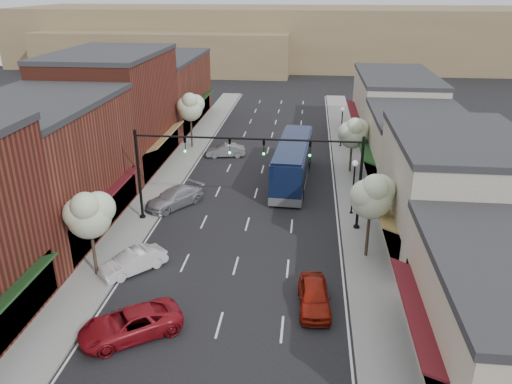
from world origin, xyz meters
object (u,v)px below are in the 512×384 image
(tree_right_near, at_px, (372,195))
(red_hatchback, at_px, (314,296))
(tree_left_far, at_px, (190,106))
(parked_car_c, at_px, (174,198))
(tree_left_near, at_px, (89,213))
(parked_car_e, at_px, (225,150))
(coach_bus, at_px, (293,162))
(lamp_post_far, at_px, (342,120))
(parked_car_b, at_px, (133,262))
(signal_mast_left, at_px, (170,163))
(lamp_post_near, at_px, (354,179))
(parked_car_a, at_px, (130,324))
(tree_right_far, at_px, (353,132))
(signal_mast_right, at_px, (327,169))

(tree_right_near, distance_m, red_hatchback, 7.72)
(tree_left_far, bearing_deg, parked_car_c, -82.38)
(tree_left_near, bearing_deg, parked_car_e, 80.22)
(tree_left_near, relative_size, coach_bus, 0.46)
(lamp_post_far, xyz_separation_m, parked_car_b, (-14.00, -27.32, -2.32))
(signal_mast_left, distance_m, lamp_post_near, 13.75)
(tree_left_far, bearing_deg, tree_left_near, -90.00)
(signal_mast_left, height_order, lamp_post_near, signal_mast_left)
(parked_car_a, distance_m, parked_car_e, 28.78)
(coach_bus, height_order, parked_car_a, coach_bus)
(lamp_post_near, relative_size, parked_car_c, 0.86)
(lamp_post_near, distance_m, parked_car_e, 17.82)
(lamp_post_near, relative_size, parked_car_b, 1.07)
(red_hatchback, relative_size, parked_car_a, 0.82)
(tree_left_near, xyz_separation_m, parked_car_a, (3.97, -5.25, -3.51))
(tree_left_far, distance_m, parked_car_c, 15.97)
(signal_mast_left, height_order, parked_car_a, signal_mast_left)
(lamp_post_far, height_order, parked_car_e, lamp_post_far)
(lamp_post_near, xyz_separation_m, parked_car_a, (-12.08, -15.81, -2.29))
(signal_mast_left, relative_size, parked_car_c, 1.60)
(tree_right_near, xyz_separation_m, parked_car_e, (-12.55, 19.53, -3.79))
(parked_car_c, bearing_deg, parked_car_a, -47.62)
(coach_bus, height_order, red_hatchback, coach_bus)
(tree_right_far, distance_m, lamp_post_far, 8.13)
(coach_bus, bearing_deg, signal_mast_right, -70.27)
(parked_car_b, relative_size, parked_car_e, 1.05)
(parked_car_a, relative_size, parked_car_c, 1.00)
(tree_left_far, distance_m, lamp_post_near, 22.33)
(signal_mast_left, xyz_separation_m, parked_car_c, (-0.58, 2.59, -3.88))
(coach_bus, bearing_deg, parked_car_a, -104.72)
(lamp_post_near, bearing_deg, tree_right_far, 86.69)
(tree_left_far, relative_size, coach_bus, 0.50)
(lamp_post_far, relative_size, parked_car_a, 0.86)
(tree_right_near, height_order, lamp_post_near, tree_right_near)
(lamp_post_far, bearing_deg, tree_left_near, -119.78)
(lamp_post_far, height_order, parked_car_b, lamp_post_far)
(parked_car_e, bearing_deg, tree_left_far, -132.20)
(tree_right_near, bearing_deg, parked_car_e, 122.72)
(tree_left_near, height_order, lamp_post_far, tree_left_near)
(signal_mast_right, bearing_deg, red_hatchback, -94.07)
(tree_left_near, xyz_separation_m, coach_bus, (11.22, 17.05, -2.28))
(parked_car_a, distance_m, parked_car_b, 6.29)
(tree_left_far, xyz_separation_m, lamp_post_far, (16.05, 2.06, -1.60))
(lamp_post_near, xyz_separation_m, parked_car_b, (-14.00, -9.82, -2.32))
(lamp_post_far, xyz_separation_m, coach_bus, (-4.84, -11.00, -1.07))
(tree_right_near, xyz_separation_m, red_hatchback, (-3.43, -5.82, -3.73))
(signal_mast_right, bearing_deg, coach_bus, 106.45)
(tree_right_far, distance_m, tree_left_near, 25.99)
(tree_right_near, bearing_deg, signal_mast_right, 123.91)
(tree_left_near, xyz_separation_m, red_hatchback, (13.17, -1.82, -3.50))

